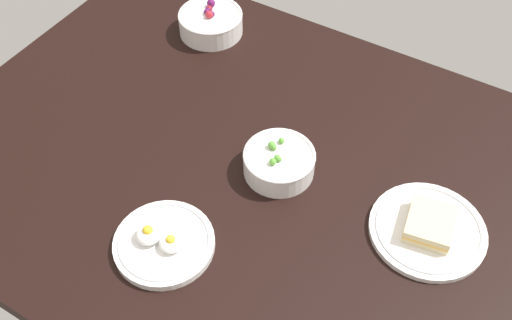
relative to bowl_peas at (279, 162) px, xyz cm
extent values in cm
cube|color=black|center=(4.64, 1.36, -4.86)|extent=(138.33, 99.06, 4.00)
cylinder|color=white|center=(-0.01, 0.00, -0.39)|extent=(14.56, 14.56, 4.95)
torus|color=white|center=(-0.01, 0.00, 2.09)|extent=(14.78, 14.78, 0.80)
sphere|color=#599E38|center=(-0.29, 0.95, 2.77)|extent=(1.37, 1.37, 1.37)
sphere|color=#599E38|center=(-0.03, 2.68, 2.81)|extent=(1.45, 1.45, 1.45)
sphere|color=#599E38|center=(2.32, -0.96, 2.88)|extent=(1.59, 1.59, 1.59)
sphere|color=#599E38|center=(1.71, -0.75, 2.70)|extent=(1.22, 1.22, 1.22)
sphere|color=#599E38|center=(1.28, -3.14, 2.71)|extent=(1.24, 1.24, 1.24)
sphere|color=#599E38|center=(-0.75, 1.09, 2.59)|extent=(1.01, 1.01, 1.01)
cylinder|color=white|center=(37.42, -31.17, -0.24)|extent=(16.03, 16.03, 5.24)
torus|color=white|center=(37.42, -31.17, 2.38)|extent=(16.19, 16.19, 0.80)
sphere|color=#59144C|center=(38.29, -31.02, 3.11)|extent=(1.47, 1.47, 1.47)
sphere|color=#59144C|center=(36.65, -30.88, 3.09)|extent=(1.43, 1.43, 1.43)
sphere|color=#59144C|center=(38.35, -31.78, 3.15)|extent=(1.56, 1.56, 1.56)
sphere|color=#B2232D|center=(36.96, -30.16, 3.30)|extent=(1.85, 1.85, 1.85)
sphere|color=maroon|center=(38.37, -32.21, 3.22)|extent=(1.69, 1.69, 1.69)
sphere|color=#59144C|center=(39.09, -34.17, 3.43)|extent=(2.11, 2.11, 2.11)
cylinder|color=white|center=(9.37, 26.86, -2.07)|extent=(19.01, 19.01, 1.58)
torus|color=#B7B7BC|center=(9.37, 26.86, -1.28)|extent=(17.22, 17.22, 0.50)
ellipsoid|color=white|center=(7.40, 26.98, -0.06)|extent=(4.46, 4.46, 2.45)
sphere|color=yellow|center=(7.40, 26.98, 1.04)|extent=(1.78, 1.78, 1.78)
ellipsoid|color=white|center=(12.05, 27.61, 0.06)|extent=(4.87, 4.87, 2.68)
sphere|color=yellow|center=(12.05, 27.61, 1.26)|extent=(1.95, 1.95, 1.95)
cylinder|color=white|center=(-31.75, -1.34, -2.27)|extent=(22.26, 22.26, 1.17)
torus|color=#B7B7BC|center=(-31.75, -1.34, -1.69)|extent=(20.09, 20.09, 0.50)
cube|color=beige|center=(-31.75, -1.34, -1.09)|extent=(10.08, 11.02, 1.20)
cube|color=#E5B24C|center=(-31.75, -1.34, -0.09)|extent=(10.08, 11.02, 0.80)
cube|color=beige|center=(-31.75, -1.34, 0.91)|extent=(10.08, 11.02, 1.20)
camera|label=1|loc=(-36.89, 70.81, 94.48)|focal=42.70mm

